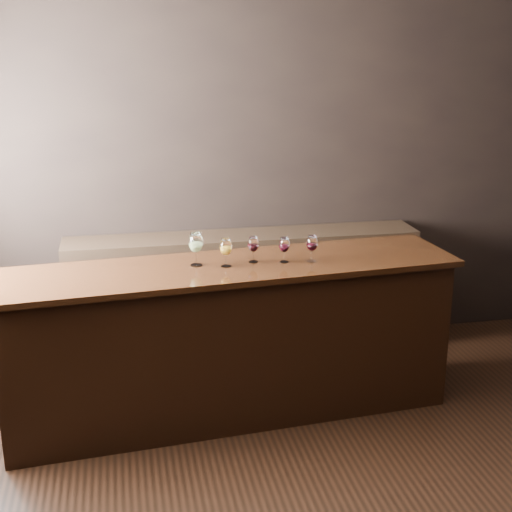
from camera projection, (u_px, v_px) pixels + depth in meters
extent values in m
plane|color=black|center=(337.00, 499.00, 4.00)|extent=(5.00, 5.00, 0.00)
cube|color=black|center=(259.00, 178.00, 5.70)|extent=(5.00, 0.02, 2.80)
cube|color=black|center=(230.00, 343.00, 4.78)|extent=(2.98, 0.89, 1.03)
cube|color=black|center=(229.00, 268.00, 4.62)|extent=(3.08, 0.96, 0.04)
cube|color=black|center=(244.00, 294.00, 5.72)|extent=(2.78, 0.40, 1.00)
cylinder|color=white|center=(196.00, 265.00, 4.61)|extent=(0.08, 0.08, 0.00)
cylinder|color=white|center=(196.00, 258.00, 4.60)|extent=(0.01, 0.01, 0.08)
ellipsoid|color=white|center=(196.00, 242.00, 4.57)|extent=(0.09, 0.09, 0.13)
cylinder|color=white|center=(196.00, 234.00, 4.55)|extent=(0.07, 0.07, 0.01)
ellipsoid|color=#ADBF6E|center=(196.00, 246.00, 4.57)|extent=(0.07, 0.07, 0.06)
cylinder|color=white|center=(226.00, 266.00, 4.59)|extent=(0.07, 0.07, 0.00)
cylinder|color=white|center=(226.00, 260.00, 4.58)|extent=(0.01, 0.01, 0.07)
ellipsoid|color=white|center=(226.00, 247.00, 4.55)|extent=(0.08, 0.08, 0.11)
cylinder|color=white|center=(226.00, 239.00, 4.54)|extent=(0.06, 0.06, 0.01)
ellipsoid|color=orange|center=(226.00, 250.00, 4.56)|extent=(0.06, 0.06, 0.05)
cylinder|color=white|center=(253.00, 262.00, 4.68)|extent=(0.06, 0.06, 0.00)
cylinder|color=white|center=(253.00, 257.00, 4.67)|extent=(0.01, 0.01, 0.07)
ellipsoid|color=white|center=(253.00, 244.00, 4.65)|extent=(0.07, 0.07, 0.10)
cylinder|color=white|center=(253.00, 237.00, 4.63)|extent=(0.05, 0.05, 0.01)
ellipsoid|color=black|center=(253.00, 247.00, 4.65)|extent=(0.06, 0.06, 0.05)
cylinder|color=white|center=(284.00, 262.00, 4.68)|extent=(0.06, 0.06, 0.00)
cylinder|color=white|center=(284.00, 257.00, 4.67)|extent=(0.01, 0.01, 0.06)
ellipsoid|color=white|center=(284.00, 245.00, 4.64)|extent=(0.07, 0.07, 0.10)
cylinder|color=white|center=(284.00, 238.00, 4.63)|extent=(0.05, 0.05, 0.01)
ellipsoid|color=black|center=(284.00, 247.00, 4.65)|extent=(0.06, 0.06, 0.05)
cylinder|color=white|center=(312.00, 261.00, 4.69)|extent=(0.06, 0.06, 0.00)
cylinder|color=white|center=(312.00, 256.00, 4.68)|extent=(0.01, 0.01, 0.07)
ellipsoid|color=white|center=(312.00, 243.00, 4.65)|extent=(0.08, 0.08, 0.11)
cylinder|color=white|center=(312.00, 236.00, 4.64)|extent=(0.06, 0.06, 0.01)
ellipsoid|color=black|center=(312.00, 246.00, 4.66)|extent=(0.06, 0.06, 0.05)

